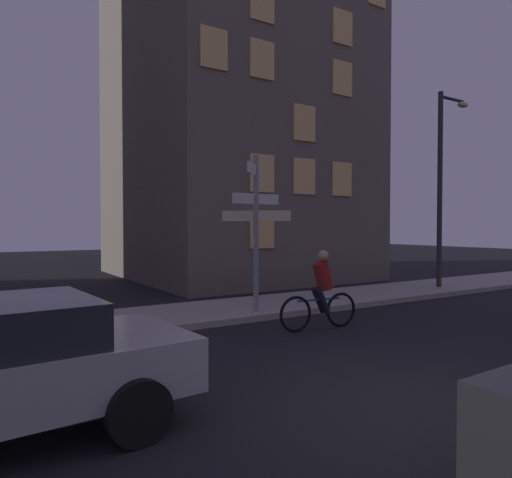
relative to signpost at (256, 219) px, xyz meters
The scene contains 6 objects.
ground_plane 6.09m from the signpost, 103.23° to the right, with size 80.00×80.00×0.00m, color black.
sidewalk_kerb 2.67m from the signpost, 148.35° to the left, with size 40.00×2.51×0.14m, color #9E9991.
signpost is the anchor object (origin of this frame).
street_lamp 7.71m from the signpost, ahead, with size 1.48×0.28×6.30m.
cyclist 2.37m from the signpost, 75.61° to the right, with size 1.82×0.37×1.61m.
building_right_block 10.36m from the signpost, 64.06° to the left, with size 8.52×10.03×13.74m.
Camera 1 is at (-4.38, -3.41, 2.08)m, focal length 32.30 mm.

